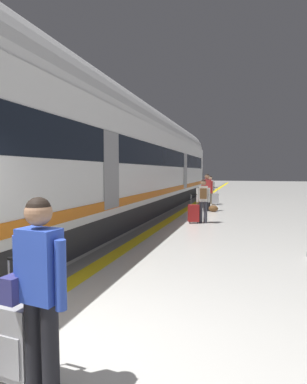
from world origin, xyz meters
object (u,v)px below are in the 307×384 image
at_px(duffel_bag_mid, 213,209).
at_px(passenger_far, 210,188).
at_px(passenger_mid, 207,190).
at_px(suitcase_near, 193,213).
at_px(suitcase_far, 215,199).
at_px(high_speed_train, 126,156).
at_px(traveller_foreground, 39,284).
at_px(rolling_suitcase_foreground, 15,340).
at_px(passenger_near, 203,197).

bearing_deg(duffel_bag_mid, passenger_far, 98.90).
height_order(passenger_mid, duffel_bag_mid, passenger_mid).
distance_m(suitcase_near, duffel_bag_mid, 3.36).
height_order(duffel_bag_mid, suitcase_far, suitcase_far).
relative_size(passenger_mid, duffel_bag_mid, 4.00).
distance_m(suitcase_near, passenger_far, 6.65).
bearing_deg(passenger_mid, duffel_bag_mid, -21.83).
bearing_deg(high_speed_train, duffel_bag_mid, 33.91).
relative_size(traveller_foreground, suitcase_near, 1.57).
bearing_deg(passenger_mid, traveller_foreground, -89.36).
bearing_deg(high_speed_train, passenger_mid, 38.07).
distance_m(rolling_suitcase_foreground, suitcase_near, 8.61).
xyz_separation_m(passenger_near, suitcase_near, (-0.32, -0.14, -0.57)).
height_order(high_speed_train, rolling_suitcase_foreground, high_speed_train).
bearing_deg(traveller_foreground, passenger_near, 89.12).
distance_m(traveller_foreground, passenger_near, 8.84).
bearing_deg(passenger_far, passenger_near, -85.87).
xyz_separation_m(high_speed_train, suitcase_far, (3.22, 5.28, -2.17)).
height_order(high_speed_train, duffel_bag_mid, high_speed_train).
distance_m(traveller_foreground, rolling_suitcase_foreground, 0.67).
xyz_separation_m(traveller_foreground, rolling_suitcase_foreground, (-0.33, 0.09, -0.58)).
distance_m(high_speed_train, passenger_far, 6.49).
height_order(traveller_foreground, suitcase_near, traveller_foreground).
relative_size(traveller_foreground, passenger_mid, 0.95).
relative_size(rolling_suitcase_foreground, suitcase_near, 1.04).
bearing_deg(passenger_far, rolling_suitcase_foreground, -90.01).
xyz_separation_m(passenger_far, suitcase_far, (0.32, -0.31, -0.60)).
height_order(passenger_far, suitcase_far, passenger_far).
relative_size(rolling_suitcase_foreground, passenger_mid, 0.63).
xyz_separation_m(traveller_foreground, duffel_bag_mid, (0.18, 12.03, -0.81)).
bearing_deg(traveller_foreground, high_speed_train, 108.38).
relative_size(traveller_foreground, passenger_far, 1.03).
xyz_separation_m(duffel_bag_mid, passenger_far, (-0.52, 3.30, 0.78)).
height_order(high_speed_train, passenger_mid, high_speed_train).
distance_m(rolling_suitcase_foreground, passenger_mid, 12.08).
height_order(high_speed_train, passenger_far, high_speed_train).
distance_m(duffel_bag_mid, suitcase_far, 3.00).
distance_m(passenger_near, suitcase_far, 6.21).
bearing_deg(suitcase_far, high_speed_train, -121.38).
relative_size(high_speed_train, traveller_foreground, 17.68).
height_order(passenger_near, passenger_mid, passenger_mid).
distance_m(passenger_mid, suitcase_far, 2.94).
relative_size(duffel_bag_mid, passenger_far, 0.27).
distance_m(high_speed_train, suitcase_near, 3.86).
xyz_separation_m(rolling_suitcase_foreground, suitcase_far, (0.32, 14.92, -0.05)).
bearing_deg(rolling_suitcase_foreground, suitcase_near, 89.02).
xyz_separation_m(rolling_suitcase_foreground, duffel_bag_mid, (0.52, 11.94, -0.23)).
xyz_separation_m(high_speed_train, rolling_suitcase_foreground, (2.90, -9.64, -2.12)).
bearing_deg(traveller_foreground, passenger_far, 91.24).
xyz_separation_m(suitcase_near, suitcase_far, (0.18, 6.31, -0.03)).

